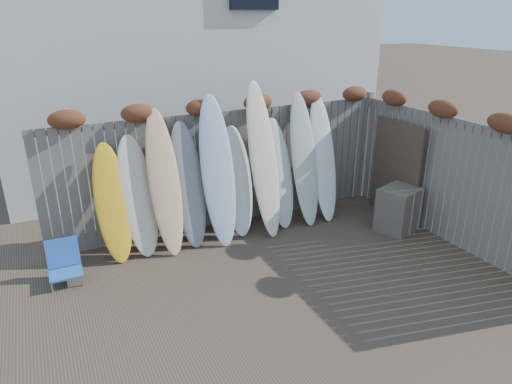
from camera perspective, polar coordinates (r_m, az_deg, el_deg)
name	(u,v)px	position (r m, az deg, el deg)	size (l,w,h in m)	color
ground	(295,290)	(6.35, 4.85, -12.06)	(80.00, 80.00, 0.00)	#493A2D
back_fence	(229,158)	(7.81, -3.44, 4.22)	(6.05, 0.28, 2.24)	slate
right_fence	(453,173)	(7.84, 23.37, 2.20)	(0.28, 4.40, 2.24)	slate
house	(176,26)	(11.49, -9.93, 19.73)	(8.50, 5.50, 6.33)	silver
beach_chair	(64,263)	(6.93, -22.84, -8.15)	(0.44, 0.47, 0.58)	blue
wooden_crate	(398,209)	(8.15, 17.36, -2.06)	(0.65, 0.54, 0.76)	#615849
lattice_panel	(395,170)	(8.53, 17.03, 2.63)	(0.05, 1.17, 1.75)	#4E432F
surfboard_0	(113,203)	(7.07, -17.50, -1.36)	(0.50, 0.07, 1.82)	yellow
surfboard_1	(138,196)	(7.13, -14.53, -0.53)	(0.53, 0.07, 1.89)	beige
surfboard_2	(165,183)	(7.07, -11.37, 1.12)	(0.47, 0.07, 2.27)	#DBB77E
surfboard_3	(188,185)	(7.25, -8.47, 0.88)	(0.51, 0.07, 2.03)	gray
surfboard_4	(218,171)	(7.24, -4.81, 2.64)	(0.53, 0.07, 2.43)	silver
surfboard_5	(237,181)	(7.57, -2.41, 1.35)	(0.51, 0.07, 1.86)	white
surfboard_6	(263,160)	(7.51, 0.93, 4.05)	(0.48, 0.07, 2.60)	#F4E3C2
surfboard_7	(279,173)	(7.85, 2.85, 2.33)	(0.51, 0.07, 1.92)	silver
surfboard_8	(304,159)	(7.98, 6.04, 4.07)	(0.47, 0.07, 2.34)	beige
surfboard_9	(323,158)	(8.20, 8.38, 4.20)	(0.46, 0.07, 2.28)	white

